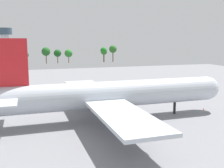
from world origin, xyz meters
TOP-DOWN VIEW (x-y plane):
  - ground_plane at (0.00, 0.00)m, footprint 250.97×250.97m
  - cargo_airplane at (-0.15, 0.00)m, footprint 62.74×58.01m
  - baggage_tug at (-1.77, 40.35)m, footprint 4.24×3.21m
  - pushback_tractor at (-13.38, 29.18)m, footprint 3.86×2.82m
  - catering_truck at (8.99, 35.78)m, footprint 3.10×4.29m
  - safety_cone_nose at (28.23, 0.73)m, footprint 0.44×0.44m
  - control_tower at (-32.07, 136.64)m, footprint 10.08×10.08m
  - tree_line_backdrop at (10.24, 171.03)m, footprint 102.71×7.25m

SIDE VIEW (x-z plane):
  - ground_plane at x=0.00m, z-range 0.00..0.00m
  - safety_cone_nose at x=28.23m, z-range 0.00..0.62m
  - pushback_tractor at x=-13.38m, z-range 0.01..2.20m
  - baggage_tug at x=-1.77m, z-range 0.01..2.27m
  - catering_truck at x=8.99m, z-range -0.07..2.36m
  - cargo_airplane at x=-0.15m, z-range -3.77..16.76m
  - tree_line_backdrop at x=10.24m, z-range 2.11..17.11m
  - control_tower at x=-32.07m, z-range 3.46..31.41m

